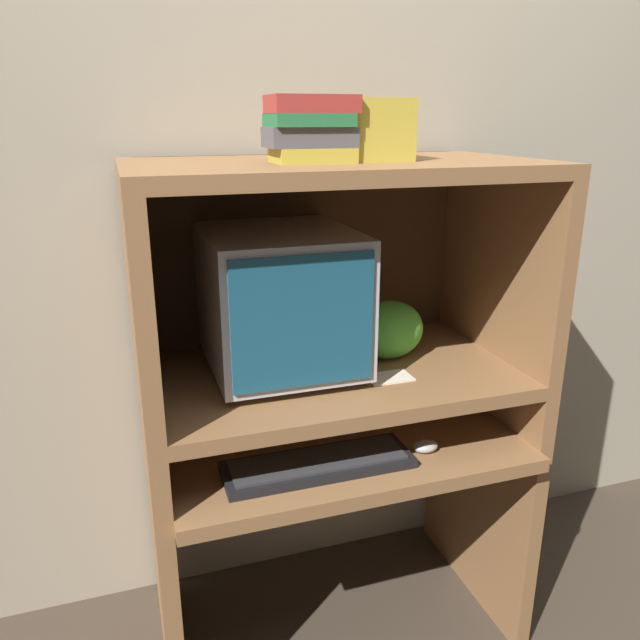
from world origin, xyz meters
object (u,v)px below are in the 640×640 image
(crt_monitor, at_px, (280,299))
(book_stack, at_px, (310,129))
(keyboard, at_px, (318,464))
(snack_bag, at_px, (389,330))
(storage_box, at_px, (362,130))
(mouse, at_px, (425,446))

(crt_monitor, xyz_separation_m, book_stack, (0.05, -0.11, 0.41))
(keyboard, relative_size, snack_bag, 2.36)
(snack_bag, distance_m, storage_box, 0.53)
(snack_bag, xyz_separation_m, book_stack, (-0.25, -0.09, 0.52))
(keyboard, xyz_separation_m, mouse, (0.28, -0.01, 0.00))
(crt_monitor, relative_size, keyboard, 0.93)
(storage_box, bearing_deg, book_stack, -164.47)
(mouse, xyz_separation_m, snack_bag, (-0.01, 0.22, 0.24))
(crt_monitor, distance_m, mouse, 0.52)
(mouse, relative_size, storage_box, 0.33)
(book_stack, relative_size, storage_box, 0.98)
(snack_bag, bearing_deg, storage_box, -154.02)
(crt_monitor, height_order, book_stack, book_stack)
(keyboard, height_order, snack_bag, snack_bag)
(keyboard, distance_m, mouse, 0.28)
(keyboard, distance_m, snack_bag, 0.42)
(crt_monitor, bearing_deg, book_stack, -65.29)
(mouse, bearing_deg, crt_monitor, 143.00)
(keyboard, bearing_deg, storage_box, 44.26)
(keyboard, xyz_separation_m, book_stack, (0.02, 0.12, 0.76))
(keyboard, distance_m, book_stack, 0.77)
(snack_bag, bearing_deg, mouse, -86.96)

